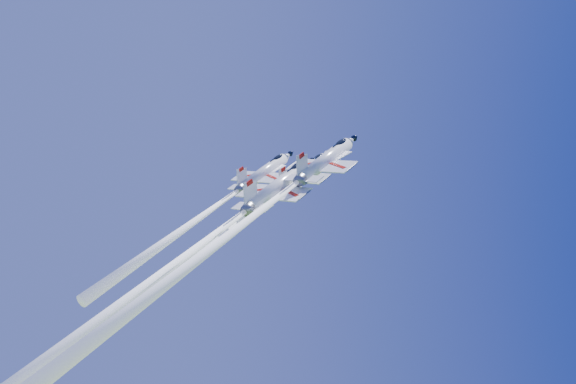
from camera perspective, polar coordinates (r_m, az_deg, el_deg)
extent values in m
cylinder|color=white|center=(104.08, 1.44, 1.70)|extent=(6.36, 7.35, 11.24)
cone|color=white|center=(109.30, 3.44, 3.22)|extent=(3.21, 3.27, 3.06)
cone|color=black|center=(110.54, 3.88, 3.56)|extent=(1.62, 1.65, 1.53)
cone|color=slate|center=(99.46, -0.58, 0.15)|extent=(2.86, 2.81, 2.14)
ellipsoid|color=black|center=(107.20, 2.68, 3.04)|extent=(3.00, 2.65, 2.42)
cube|color=black|center=(106.00, 2.24, 2.85)|extent=(0.97, 0.80, 0.83)
cube|color=white|center=(103.31, 1.11, 1.30)|extent=(8.83, 9.26, 3.35)
cube|color=white|center=(106.52, 1.58, 2.14)|extent=(3.06, 2.58, 1.88)
cube|color=white|center=(105.12, 2.68, 2.08)|extent=(3.06, 2.58, 1.88)
cube|color=white|center=(100.15, -0.27, 0.33)|extent=(4.74, 5.02, 1.76)
cube|color=white|center=(99.75, -0.37, 1.25)|extent=(2.71, 2.53, 3.75)
cube|color=#A81308|center=(99.49, -0.44, 2.02)|extent=(1.12, 0.95, 1.09)
cube|color=black|center=(104.41, 1.54, 1.25)|extent=(7.29, 5.35, 5.26)
sphere|color=white|center=(99.28, -0.66, 0.09)|extent=(1.11, 1.13, 1.00)
cone|color=white|center=(86.57, -8.22, -5.67)|extent=(15.46, 19.21, 35.22)
cylinder|color=white|center=(101.88, -2.22, 1.71)|extent=(6.03, 6.98, 10.67)
cone|color=white|center=(106.60, -0.11, 3.20)|extent=(3.05, 3.10, 2.90)
cone|color=black|center=(107.73, 0.35, 3.53)|extent=(1.54, 1.56, 1.46)
cone|color=slate|center=(97.72, -4.33, 0.22)|extent=(2.71, 2.67, 2.03)
ellipsoid|color=black|center=(104.69, -0.91, 3.02)|extent=(2.85, 2.51, 2.29)
cube|color=black|center=(103.61, -1.39, 2.83)|extent=(0.92, 0.76, 0.79)
cube|color=white|center=(101.18, -2.56, 1.33)|extent=(8.38, 8.79, 3.18)
cube|color=white|center=(104.18, -2.00, 2.14)|extent=(2.90, 2.45, 1.79)
cube|color=white|center=(102.73, -0.98, 2.09)|extent=(2.90, 2.45, 1.79)
cube|color=white|center=(98.34, -4.00, 0.39)|extent=(4.50, 4.76, 1.68)
cube|color=white|center=(97.98, -4.12, 1.28)|extent=(2.57, 2.40, 3.56)
cube|color=#A81308|center=(97.73, -4.20, 2.02)|extent=(1.06, 0.90, 1.04)
cube|color=black|center=(102.18, -2.11, 1.28)|extent=(6.92, 5.08, 4.99)
sphere|color=white|center=(97.56, -4.42, 0.16)|extent=(1.06, 1.07, 0.95)
cone|color=white|center=(88.35, -10.44, -4.10)|extent=(12.17, 14.99, 26.93)
cylinder|color=white|center=(96.95, 3.33, 2.80)|extent=(6.98, 8.07, 12.35)
cone|color=white|center=(102.89, 5.56, 4.52)|extent=(3.53, 3.59, 3.36)
cone|color=black|center=(104.30, 6.04, 4.89)|extent=(1.78, 1.81, 1.69)
cone|color=slate|center=(91.70, 1.02, 1.02)|extent=(3.14, 3.09, 2.35)
ellipsoid|color=black|center=(100.52, 4.72, 4.34)|extent=(3.30, 2.91, 2.65)
cube|color=black|center=(99.17, 4.22, 4.12)|extent=(1.06, 0.88, 0.92)
cube|color=white|center=(96.07, 2.96, 2.34)|extent=(9.70, 10.18, 3.68)
cube|color=white|center=(99.66, 3.45, 3.29)|extent=(3.36, 2.84, 2.07)
cube|color=white|center=(98.20, 4.77, 3.24)|extent=(3.36, 2.84, 2.07)
cube|color=white|center=(92.49, 1.39, 1.23)|extent=(5.20, 5.51, 1.94)
cube|color=white|center=(92.08, 1.27, 2.33)|extent=(2.97, 2.78, 4.12)
cube|color=#A81308|center=(91.81, 1.19, 3.24)|extent=(1.23, 1.04, 1.20)
cube|color=black|center=(97.31, 3.44, 2.26)|extent=(8.01, 5.88, 5.78)
sphere|color=white|center=(91.51, 0.93, 0.95)|extent=(1.22, 1.24, 1.10)
cone|color=white|center=(76.25, -8.97, -6.65)|extent=(18.16, 22.63, 41.76)
cylinder|color=white|center=(93.68, -0.89, 0.48)|extent=(7.32, 8.47, 12.96)
cone|color=white|center=(99.49, 1.78, 2.48)|extent=(3.70, 3.77, 3.52)
cone|color=black|center=(100.88, 2.35, 2.91)|extent=(1.87, 1.90, 1.77)
cone|color=slate|center=(88.63, -3.64, -1.60)|extent=(3.29, 3.24, 2.46)
ellipsoid|color=black|center=(97.12, 0.78, 2.23)|extent=(3.46, 3.05, 2.78)
cube|color=black|center=(95.78, 0.18, 1.97)|extent=(1.12, 0.92, 0.96)
cube|color=white|center=(92.84, -1.33, -0.04)|extent=(10.17, 10.67, 3.86)
cube|color=white|center=(96.46, -0.64, 1.08)|extent=(3.52, 2.97, 2.17)
cube|color=white|center=(94.76, 0.73, 0.98)|extent=(3.52, 2.97, 2.17)
cube|color=white|center=(89.39, -3.21, -1.35)|extent=(5.46, 5.78, 2.03)
cube|color=white|center=(88.89, -3.36, -0.17)|extent=(3.12, 2.91, 4.32)
cube|color=#A81308|center=(88.56, -3.46, 0.81)|extent=(1.29, 1.10, 1.26)
cube|color=black|center=(94.07, -0.75, -0.10)|extent=(8.40, 6.17, 6.06)
sphere|color=white|center=(88.45, -3.75, -1.68)|extent=(1.28, 1.30, 1.16)
cone|color=white|center=(75.69, -14.30, -9.47)|extent=(17.55, 21.80, 39.91)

